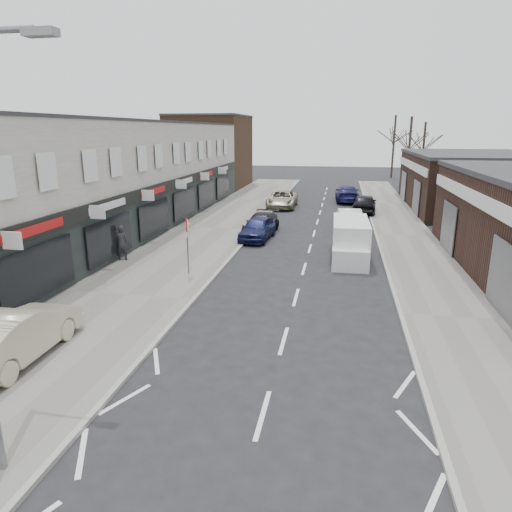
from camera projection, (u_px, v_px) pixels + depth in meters
The scene contains 19 objects.
ground at pixel (246, 475), 8.92m from camera, with size 160.00×160.00×0.00m, color black.
pavement_left at pixel (214, 229), 30.94m from camera, with size 5.50×64.00×0.12m, color slate.
pavement_right at pixel (406, 236), 28.74m from camera, with size 3.50×64.00×0.12m, color slate.
shop_terrace_left at pixel (99, 179), 28.82m from camera, with size 8.00×41.00×7.10m, color beige.
brick_block_far at pixel (210, 153), 52.87m from camera, with size 8.00×10.00×8.00m, color #4A3120.
right_unit_far at pixel (473, 183), 38.35m from camera, with size 10.00×16.00×4.50m, color #342017.
tree_far_a at pixel (406, 188), 52.83m from camera, with size 3.60×3.60×8.00m, color #382D26, non-canonical shape.
tree_far_b at pixel (420, 183), 58.08m from camera, with size 3.60×3.60×7.50m, color #382D26, non-canonical shape.
tree_far_c at pixel (391, 178), 64.29m from camera, with size 3.60×3.60×8.50m, color #382D26, non-canonical shape.
warning_sign at pixel (188, 229), 20.61m from camera, with size 0.12×0.80×2.70m.
white_van at pixel (350, 240), 23.83m from camera, with size 1.88×5.14×1.99m.
sedan_on_pavement at pixel (16, 334), 13.04m from camera, with size 1.60×4.59×1.51m, color beige.
pedestrian at pixel (121, 243), 23.01m from camera, with size 0.66×0.43×1.80m, color #222227.
parked_car_left_a at pixel (257, 228), 27.94m from camera, with size 1.66×4.13×1.41m, color #161B47.
parked_car_left_b at pixel (261, 224), 29.59m from camera, with size 1.81×4.44×1.29m, color black.
parked_car_left_c at pixel (282, 199), 39.62m from camera, with size 2.39×5.18×1.44m, color #9F997F.
parked_car_right_a at pixel (349, 219), 30.93m from camera, with size 1.51×4.34×1.43m, color silver.
parked_car_right_b at pixel (364, 204), 36.81m from camera, with size 1.84×4.57×1.56m, color black.
parked_car_right_c at pixel (347, 194), 42.80m from camera, with size 2.13×5.25×1.52m, color #161647.
Camera 1 is at (1.56, -7.29, 6.51)m, focal length 32.00 mm.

